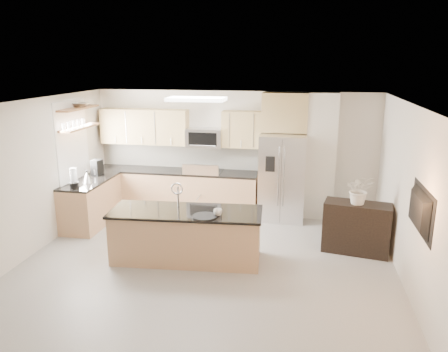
% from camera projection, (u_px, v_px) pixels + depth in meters
% --- Properties ---
extents(floor, '(6.50, 6.50, 0.00)m').
position_uv_depth(floor, '(199.00, 279.00, 6.63)').
color(floor, '#9D9995').
rests_on(floor, ground).
extents(ceiling, '(6.00, 6.50, 0.02)m').
position_uv_depth(ceiling, '(197.00, 106.00, 5.96)').
color(ceiling, white).
rests_on(ceiling, wall_back).
extents(wall_back, '(6.00, 0.02, 2.60)m').
position_uv_depth(wall_back, '(234.00, 152.00, 9.38)').
color(wall_back, beige).
rests_on(wall_back, floor).
extents(wall_front, '(6.00, 0.02, 2.60)m').
position_uv_depth(wall_front, '(92.00, 328.00, 3.21)').
color(wall_front, beige).
rests_on(wall_front, floor).
extents(wall_left, '(0.02, 6.50, 2.60)m').
position_uv_depth(wall_left, '(12.00, 186.00, 6.82)').
color(wall_left, beige).
rests_on(wall_left, floor).
extents(wall_right, '(0.02, 6.50, 2.60)m').
position_uv_depth(wall_right, '(418.00, 210.00, 5.77)').
color(wall_right, beige).
rests_on(wall_right, floor).
extents(back_counter, '(3.55, 0.66, 1.44)m').
position_uv_depth(back_counter, '(176.00, 190.00, 9.51)').
color(back_counter, tan).
rests_on(back_counter, floor).
extents(left_counter, '(0.66, 1.50, 0.92)m').
position_uv_depth(left_counter, '(91.00, 202.00, 8.74)').
color(left_counter, tan).
rests_on(left_counter, floor).
extents(range, '(0.76, 0.64, 1.14)m').
position_uv_depth(range, '(204.00, 192.00, 9.39)').
color(range, black).
rests_on(range, floor).
extents(upper_cabinets, '(3.50, 0.33, 0.75)m').
position_uv_depth(upper_cabinets, '(173.00, 127.00, 9.32)').
color(upper_cabinets, tan).
rests_on(upper_cabinets, wall_back).
extents(microwave, '(0.76, 0.40, 0.40)m').
position_uv_depth(microwave, '(205.00, 138.00, 9.21)').
color(microwave, silver).
rests_on(microwave, upper_cabinets).
extents(refrigerator, '(0.92, 0.78, 1.78)m').
position_uv_depth(refrigerator, '(282.00, 177.00, 8.94)').
color(refrigerator, silver).
rests_on(refrigerator, floor).
extents(partition_column, '(0.60, 0.30, 2.60)m').
position_uv_depth(partition_column, '(321.00, 157.00, 8.92)').
color(partition_column, silver).
rests_on(partition_column, floor).
extents(window, '(0.04, 1.15, 1.65)m').
position_uv_depth(window, '(72.00, 143.00, 8.49)').
color(window, white).
rests_on(window, wall_left).
extents(shelf_lower, '(0.30, 1.20, 0.04)m').
position_uv_depth(shelf_lower, '(79.00, 127.00, 8.48)').
color(shelf_lower, brown).
rests_on(shelf_lower, wall_left).
extents(shelf_upper, '(0.30, 1.20, 0.04)m').
position_uv_depth(shelf_upper, '(77.00, 108.00, 8.39)').
color(shelf_upper, brown).
rests_on(shelf_upper, wall_left).
extents(ceiling_fixture, '(1.00, 0.50, 0.06)m').
position_uv_depth(ceiling_fixture, '(197.00, 99.00, 7.56)').
color(ceiling_fixture, white).
rests_on(ceiling_fixture, ceiling).
extents(island, '(2.52, 1.07, 1.28)m').
position_uv_depth(island, '(186.00, 235.00, 7.17)').
color(island, tan).
rests_on(island, floor).
extents(credenza, '(1.16, 0.65, 0.88)m').
position_uv_depth(credenza, '(356.00, 228.00, 7.46)').
color(credenza, black).
rests_on(credenza, floor).
extents(cup, '(0.16, 0.16, 0.11)m').
position_uv_depth(cup, '(218.00, 212.00, 6.83)').
color(cup, white).
rests_on(cup, island).
extents(platter, '(0.45, 0.45, 0.02)m').
position_uv_depth(platter, '(205.00, 216.00, 6.78)').
color(platter, black).
rests_on(platter, island).
extents(blender, '(0.17, 0.17, 0.38)m').
position_uv_depth(blender, '(74.00, 179.00, 8.04)').
color(blender, black).
rests_on(blender, left_counter).
extents(kettle, '(0.19, 0.19, 0.24)m').
position_uv_depth(kettle, '(87.00, 177.00, 8.43)').
color(kettle, silver).
rests_on(kettle, left_counter).
extents(coffee_maker, '(0.21, 0.24, 0.32)m').
position_uv_depth(coffee_maker, '(97.00, 168.00, 8.96)').
color(coffee_maker, black).
rests_on(coffee_maker, left_counter).
extents(bowl, '(0.53, 0.53, 0.10)m').
position_uv_depth(bowl, '(80.00, 104.00, 8.49)').
color(bowl, silver).
rests_on(bowl, shelf_upper).
extents(flower_vase, '(0.72, 0.64, 0.75)m').
position_uv_depth(flower_vase, '(360.00, 182.00, 7.22)').
color(flower_vase, beige).
rests_on(flower_vase, credenza).
extents(television, '(0.14, 1.08, 0.62)m').
position_uv_depth(television, '(415.00, 210.00, 5.58)').
color(television, black).
rests_on(television, wall_right).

